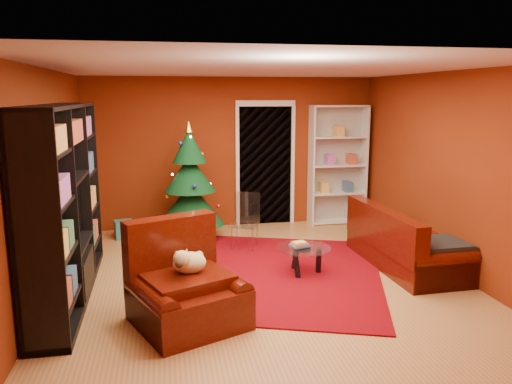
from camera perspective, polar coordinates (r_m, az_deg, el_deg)
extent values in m
cube|color=#A8723E|center=(6.41, 0.66, -10.15)|extent=(5.00, 5.50, 0.05)
cube|color=silver|center=(5.99, 0.72, 14.22)|extent=(5.00, 5.50, 0.05)
cube|color=maroon|center=(8.77, -2.84, 4.52)|extent=(5.00, 0.05, 2.60)
cube|color=maroon|center=(6.10, -23.26, 0.77)|extent=(0.05, 5.50, 2.60)
cube|color=maroon|center=(7.00, 21.44, 2.11)|extent=(0.05, 5.50, 2.60)
cube|color=#70020A|center=(6.60, 2.12, -9.22)|extent=(3.58, 3.86, 0.02)
cube|color=#24696F|center=(8.42, -14.86, -4.13)|extent=(0.34, 0.34, 0.28)
cube|color=#347536|center=(8.04, -8.71, -4.69)|extent=(0.27, 0.27, 0.26)
cube|color=#A53B25|center=(8.49, -5.94, -3.88)|extent=(0.31, 0.31, 0.23)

